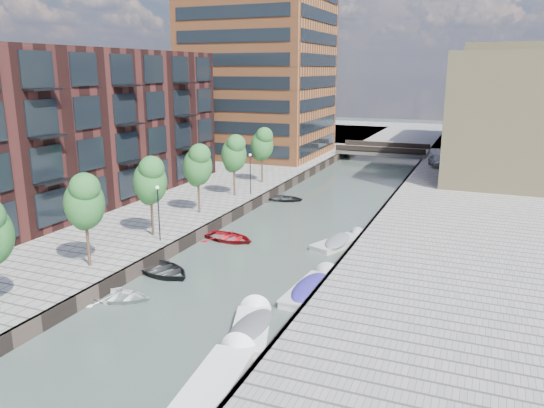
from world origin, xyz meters
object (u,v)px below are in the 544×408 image
Objects in this scene: motorboat_2 at (222,375)px; motorboat_4 at (341,242)px; sloop_2 at (228,240)px; motorboat_1 at (251,327)px; tree_3 at (150,179)px; tree_4 at (198,164)px; tree_6 at (262,143)px; sloop_1 at (162,274)px; car at (437,160)px; sloop_4 at (283,200)px; tree_2 at (84,200)px; tree_5 at (234,152)px; motorboat_3 at (314,288)px; bridge at (383,151)px; sloop_3 at (118,300)px.

motorboat_2 reaches higher than motorboat_4.
motorboat_2 reaches higher than sloop_2.
motorboat_2 is (0.55, -4.40, -0.11)m from motorboat_1.
tree_4 is at bearing 90.00° from tree_3.
motorboat_2 is (12.98, -20.71, -5.20)m from tree_4.
tree_6 is 1.20× the size of sloop_1.
car is at bearing 1.73° from sloop_1.
tree_2 is at bearing 164.91° from sloop_4.
car is at bearing 45.97° from tree_6.
tree_5 is at bearing 148.63° from motorboat_4.
sloop_4 is at bearing 115.76° from motorboat_3.
tree_3 is 19.59m from motorboat_2.
tree_4 is at bearing 64.53° from sloop_2.
tree_5 is 1.04× the size of motorboat_2.
sloop_1 is (3.60, -25.35, -5.31)m from tree_6.
tree_4 is 36.16m from car.
sloop_4 is 0.98× the size of car.
motorboat_4 is at bearing -48.83° from tree_6.
motorboat_4 is (8.62, 2.32, 0.21)m from sloop_2.
bridge is 2.22× the size of motorboat_3.
tree_4 is at bearing 122.08° from motorboat_2.
tree_6 is 1.39× the size of sloop_4.
tree_3 is 1.00× the size of tree_4.
sloop_1 is at bearing -12.77° from sloop_3.
tree_5 is 22.79m from motorboat_3.
tree_2 is at bearing -90.00° from tree_4.
motorboat_1 is 1.04× the size of motorboat_4.
sloop_1 is at bearing -50.36° from tree_3.
tree_4 reaches higher than sloop_4.
tree_4 and tree_5 have the same top height.
tree_6 is 1.04× the size of motorboat_2.
sloop_3 is at bearing -123.22° from car.
tree_3 is at bearing -90.00° from tree_5.
sloop_3 is 10.64m from motorboat_2.
tree_6 is 30.50m from sloop_3.
sloop_2 is 11.73m from motorboat_3.
tree_3 reaches higher than sloop_1.
car is at bearing 55.30° from tree_5.
motorboat_2 is (12.98, -6.71, -5.20)m from tree_2.
car is at bearing 61.66° from tree_4.
sloop_3 is 8.90m from motorboat_1.
tree_5 is at bearing -142.00° from car.
sloop_4 is at bearing -99.16° from bridge.
tree_6 is (0.00, 14.00, 0.00)m from tree_4.
motorboat_4 reaches higher than sloop_3.
tree_4 is at bearing -90.00° from tree_5.
tree_3 is 1.45× the size of sloop_3.
motorboat_1 is (8.83, -4.97, 0.21)m from sloop_1.
sloop_2 reaches higher than sloop_4.
tree_6 reaches higher than sloop_2.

